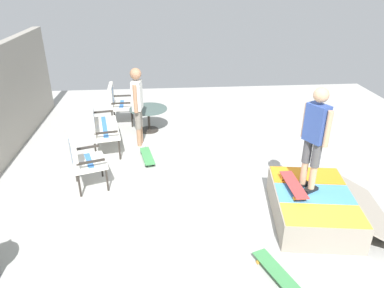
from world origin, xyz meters
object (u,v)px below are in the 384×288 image
(patio_chair_by_wall, at_px, (82,157))
(skateboard_on_ramp, at_px, (294,185))
(patio_table, at_px, (149,115))
(patio_bench, at_px, (99,123))
(person_skater, at_px, (315,133))
(skateboard_spare, at_px, (276,271))
(skate_ramp, at_px, (314,206))
(patio_chair_near_house, at_px, (117,101))
(skateboard_by_bench, at_px, (147,156))
(person_watching, at_px, (138,102))

(patio_chair_by_wall, height_order, skateboard_on_ramp, patio_chair_by_wall)
(skateboard_on_ramp, bearing_deg, patio_chair_by_wall, 72.57)
(patio_table, relative_size, skateboard_on_ramp, 1.12)
(patio_bench, distance_m, person_skater, 4.47)
(patio_table, bearing_deg, skateboard_on_ramp, -146.76)
(patio_chair_by_wall, bearing_deg, person_skater, -106.19)
(person_skater, bearing_deg, skateboard_on_ramp, 94.85)
(patio_table, xyz_separation_m, skateboard_spare, (-4.82, -1.72, -0.32))
(skate_ramp, height_order, patio_table, patio_table)
(patio_chair_near_house, distance_m, skateboard_spare, 5.93)
(skateboard_by_bench, bearing_deg, person_skater, -128.29)
(patio_bench, distance_m, patio_chair_by_wall, 1.54)
(patio_bench, height_order, skateboard_on_ramp, patio_bench)
(person_watching, bearing_deg, patio_chair_by_wall, 150.86)
(patio_chair_by_wall, bearing_deg, patio_table, -23.46)
(patio_chair_near_house, bearing_deg, patio_chair_by_wall, 174.58)
(skate_ramp, xyz_separation_m, person_watching, (2.81, 2.83, 0.81))
(skateboard_on_ramp, bearing_deg, person_watching, 43.02)
(patio_table, distance_m, skateboard_spare, 5.13)
(skate_ramp, distance_m, patio_chair_by_wall, 3.93)
(person_watching, bearing_deg, patio_bench, 95.04)
(patio_bench, relative_size, patio_chair_by_wall, 1.31)
(patio_table, relative_size, skateboard_spare, 1.10)
(patio_bench, relative_size, skateboard_on_ramp, 1.66)
(person_skater, height_order, skateboard_on_ramp, person_skater)
(skateboard_by_bench, xyz_separation_m, skateboard_spare, (-3.30, -1.73, 0.00))
(patio_chair_near_house, relative_size, person_skater, 0.63)
(patio_chair_near_house, relative_size, skateboard_by_bench, 1.24)
(skateboard_on_ramp, bearing_deg, patio_bench, 52.04)
(person_skater, distance_m, skateboard_by_bench, 3.50)
(person_skater, relative_size, skateboard_spare, 1.98)
(person_skater, bearing_deg, person_watching, 45.58)
(person_watching, relative_size, skateboard_by_bench, 2.13)
(skateboard_spare, bearing_deg, patio_chair_near_house, 25.17)
(patio_bench, height_order, person_watching, person_watching)
(skate_ramp, height_order, person_watching, person_watching)
(skate_ramp, height_order, patio_bench, patio_bench)
(skate_ramp, bearing_deg, patio_bench, 53.23)
(patio_bench, bearing_deg, skateboard_on_ramp, -127.96)
(patio_chair_near_house, bearing_deg, skateboard_spare, -154.83)
(patio_table, bearing_deg, person_watching, 168.45)
(skateboard_by_bench, xyz_separation_m, skateboard_on_ramp, (-2.03, -2.33, 0.46))
(skateboard_on_ramp, bearing_deg, person_skater, -85.15)
(patio_table, distance_m, skateboard_on_ramp, 4.25)
(person_watching, height_order, skateboard_by_bench, person_watching)
(patio_bench, xyz_separation_m, skateboard_spare, (-3.88, -2.74, -0.53))
(skate_ramp, height_order, person_skater, person_skater)
(patio_chair_by_wall, height_order, person_watching, person_watching)
(person_watching, bearing_deg, patio_chair_near_house, 23.87)
(person_watching, bearing_deg, patio_table, -11.55)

